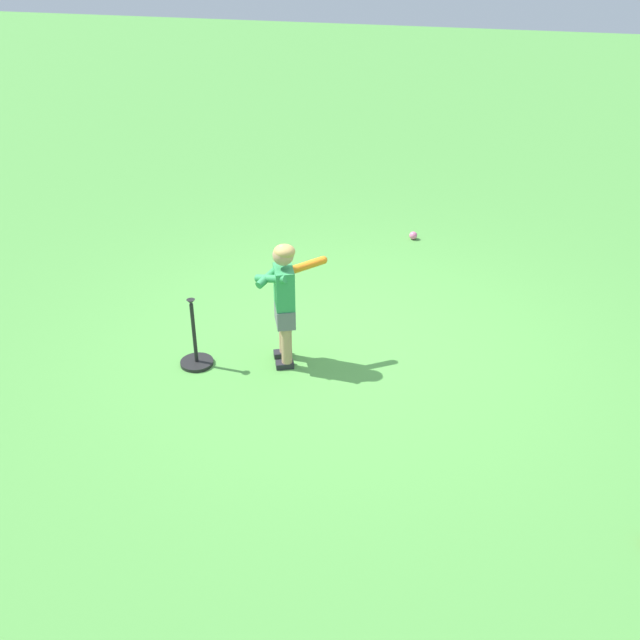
% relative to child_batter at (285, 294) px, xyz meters
% --- Properties ---
extents(ground_plane, '(40.00, 40.00, 0.00)m').
position_rel_child_batter_xyz_m(ground_plane, '(-0.44, 0.37, -0.65)').
color(ground_plane, '#519942').
extents(child_batter, '(0.45, 0.53, 1.08)m').
position_rel_child_batter_xyz_m(child_batter, '(0.00, 0.00, 0.00)').
color(child_batter, '#232328').
rests_on(child_batter, ground).
extents(play_ball_center_lawn, '(0.09, 0.09, 0.09)m').
position_rel_child_batter_xyz_m(play_ball_center_lawn, '(-2.89, 0.67, -0.60)').
color(play_ball_center_lawn, pink).
rests_on(play_ball_center_lawn, ground).
extents(batting_tee, '(0.28, 0.28, 0.62)m').
position_rel_child_batter_xyz_m(batting_tee, '(0.24, -0.72, -0.55)').
color(batting_tee, black).
rests_on(batting_tee, ground).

